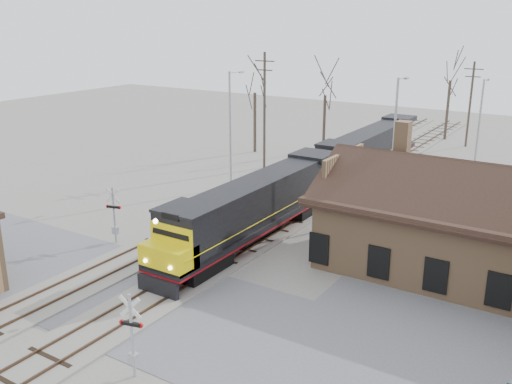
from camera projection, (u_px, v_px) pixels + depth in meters
ground at (149, 302)px, 28.63m from camera, size 140.00×140.00×0.00m
road at (149, 301)px, 28.63m from camera, size 60.00×9.00×0.03m
track_main at (293, 216)px, 40.70m from camera, size 3.40×90.00×0.24m
track_siding at (241, 205)px, 43.01m from camera, size 3.40×90.00×0.24m
depot at (458, 231)px, 31.44m from camera, size 15.20×9.31×7.90m
locomotive_lead at (251, 209)px, 35.61m from camera, size 2.78×18.65×4.14m
locomotive_trailing at (366, 152)px, 50.86m from camera, size 2.78×18.65×3.92m
crossbuck_near at (132, 338)px, 22.20m from camera, size 1.02×0.35×3.62m
crossbuck_far at (114, 217)px, 35.62m from camera, size 1.03×0.37×3.66m
streetlight_a at (231, 124)px, 46.24m from camera, size 0.25×2.04×9.58m
streetlight_b at (394, 141)px, 39.67m from camera, size 0.25×2.04×9.79m
streetlight_c at (480, 122)px, 50.11m from camera, size 0.25×2.04×8.57m
utility_pole_a at (264, 109)px, 52.30m from camera, size 2.00×0.24×10.70m
utility_pole_b at (470, 103)px, 61.44m from camera, size 2.00×0.24×9.19m
tree_a at (255, 83)px, 58.24m from camera, size 4.15×4.15×10.16m
tree_b at (325, 86)px, 58.84m from camera, size 3.93×3.93×9.62m
tree_c at (451, 70)px, 64.28m from camera, size 4.52×4.52×11.08m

